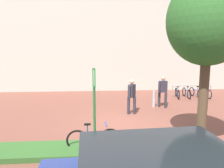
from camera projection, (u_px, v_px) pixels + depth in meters
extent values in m
plane|color=brown|center=(124.00, 124.00, 8.77)|extent=(60.00, 60.00, 0.00)
cube|color=beige|center=(110.00, 26.00, 16.13)|extent=(28.00, 1.20, 10.00)
cube|color=#336028|center=(107.00, 149.00, 6.36)|extent=(7.00, 1.10, 0.16)
cylinder|color=brown|center=(203.00, 104.00, 6.21)|extent=(0.28, 0.28, 2.97)
ellipsoid|color=#2D6628|center=(208.00, 20.00, 5.84)|extent=(2.35, 2.35, 2.58)
cylinder|color=#2D7238|center=(94.00, 111.00, 6.14)|extent=(0.08, 0.08, 2.56)
cube|color=#198C33|center=(94.00, 78.00, 5.99)|extent=(0.10, 0.36, 0.52)
cube|color=white|center=(94.00, 78.00, 5.99)|extent=(0.09, 0.30, 0.44)
torus|color=black|center=(77.00, 140.00, 6.37)|extent=(0.66, 0.09, 0.66)
torus|color=black|center=(110.00, 139.00, 6.49)|extent=(0.66, 0.09, 0.66)
cylinder|color=#194CA5|center=(94.00, 133.00, 6.40)|extent=(0.84, 0.07, 0.04)
cylinder|color=#194CA5|center=(97.00, 140.00, 6.45)|extent=(0.61, 0.06, 0.44)
cylinder|color=#194CA5|center=(87.00, 129.00, 6.36)|extent=(0.04, 0.04, 0.28)
cube|color=black|center=(87.00, 124.00, 6.33)|extent=(0.20, 0.09, 0.05)
cylinder|color=#194CA5|center=(106.00, 124.00, 6.41)|extent=(0.06, 0.42, 0.04)
cylinder|color=#99999E|center=(172.00, 92.00, 13.77)|extent=(0.06, 0.06, 0.80)
cylinder|color=#99999E|center=(210.00, 91.00, 13.90)|extent=(0.06, 0.06, 0.80)
cylinder|color=#99999E|center=(192.00, 86.00, 13.77)|extent=(2.60, 0.13, 0.06)
torus|color=black|center=(179.00, 95.00, 13.30)|extent=(0.18, 0.61, 0.61)
torus|color=black|center=(176.00, 92.00, 14.22)|extent=(0.18, 0.61, 0.61)
cylinder|color=#194CA5|center=(177.00, 90.00, 13.73)|extent=(0.19, 0.76, 0.03)
cylinder|color=#194CA5|center=(177.00, 93.00, 13.86)|extent=(0.15, 0.55, 0.40)
cylinder|color=#194CA5|center=(178.00, 89.00, 13.55)|extent=(0.03, 0.03, 0.26)
cube|color=black|center=(178.00, 87.00, 13.53)|extent=(0.11, 0.20, 0.05)
cylinder|color=#194CA5|center=(177.00, 86.00, 14.04)|extent=(0.39, 0.12, 0.04)
torus|color=black|center=(189.00, 94.00, 13.38)|extent=(0.09, 0.61, 0.61)
torus|color=black|center=(184.00, 92.00, 14.31)|extent=(0.09, 0.61, 0.61)
cylinder|color=#194CA5|center=(187.00, 90.00, 13.81)|extent=(0.08, 0.77, 0.03)
cylinder|color=#194CA5|center=(186.00, 93.00, 13.94)|extent=(0.07, 0.56, 0.40)
cylinder|color=#194CA5|center=(188.00, 89.00, 13.63)|extent=(0.03, 0.03, 0.26)
cube|color=black|center=(188.00, 87.00, 13.60)|extent=(0.09, 0.19, 0.05)
cylinder|color=#194CA5|center=(185.00, 86.00, 14.13)|extent=(0.39, 0.06, 0.04)
torus|color=black|center=(200.00, 94.00, 13.46)|extent=(0.14, 0.61, 0.61)
torus|color=black|center=(192.00, 91.00, 14.37)|extent=(0.14, 0.61, 0.61)
cylinder|color=#194CA5|center=(196.00, 90.00, 13.88)|extent=(0.14, 0.77, 0.03)
cylinder|color=#194CA5|center=(195.00, 93.00, 14.01)|extent=(0.11, 0.56, 0.40)
cylinder|color=#194CA5|center=(198.00, 89.00, 13.70)|extent=(0.03, 0.03, 0.26)
cube|color=black|center=(198.00, 86.00, 13.68)|extent=(0.10, 0.19, 0.05)
cylinder|color=#194CA5|center=(193.00, 85.00, 14.19)|extent=(0.39, 0.09, 0.04)
torus|color=black|center=(209.00, 94.00, 13.43)|extent=(0.07, 0.61, 0.61)
torus|color=black|center=(202.00, 92.00, 14.36)|extent=(0.07, 0.61, 0.61)
cylinder|color=red|center=(206.00, 90.00, 13.86)|extent=(0.05, 0.77, 0.03)
cylinder|color=red|center=(205.00, 93.00, 13.99)|extent=(0.05, 0.56, 0.40)
cylinder|color=red|center=(207.00, 89.00, 13.68)|extent=(0.03, 0.03, 0.26)
cube|color=black|center=(207.00, 86.00, 13.66)|extent=(0.08, 0.19, 0.05)
cylinder|color=red|center=(203.00, 85.00, 14.18)|extent=(0.39, 0.05, 0.04)
cylinder|color=#ADADB2|center=(154.00, 99.00, 11.39)|extent=(0.16, 0.16, 0.90)
cylinder|color=#2D2D38|center=(134.00, 105.00, 10.16)|extent=(0.14, 0.14, 0.85)
cylinder|color=#2D2D38|center=(129.00, 106.00, 10.12)|extent=(0.14, 0.14, 0.85)
cube|color=#2D2D38|center=(132.00, 91.00, 10.03)|extent=(0.42, 0.47, 0.62)
cylinder|color=#2D2D38|center=(134.00, 90.00, 10.25)|extent=(0.09, 0.09, 0.59)
cylinder|color=#2D2D38|center=(129.00, 92.00, 9.81)|extent=(0.09, 0.09, 0.59)
sphere|color=tan|center=(132.00, 82.00, 9.96)|extent=(0.22, 0.22, 0.22)
cylinder|color=#2D2D38|center=(166.00, 100.00, 11.25)|extent=(0.14, 0.14, 0.85)
cylinder|color=#2D2D38|center=(159.00, 99.00, 11.48)|extent=(0.14, 0.14, 0.85)
cube|color=#383342|center=(163.00, 86.00, 11.25)|extent=(0.46, 0.36, 0.62)
cylinder|color=#383342|center=(167.00, 87.00, 11.36)|extent=(0.09, 0.09, 0.59)
cylinder|color=#383342|center=(159.00, 87.00, 11.15)|extent=(0.09, 0.09, 0.59)
sphere|color=tan|center=(163.00, 78.00, 11.18)|extent=(0.22, 0.22, 0.22)
cube|color=#1E2328|center=(156.00, 164.00, 3.30)|extent=(2.49, 1.71, 0.56)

